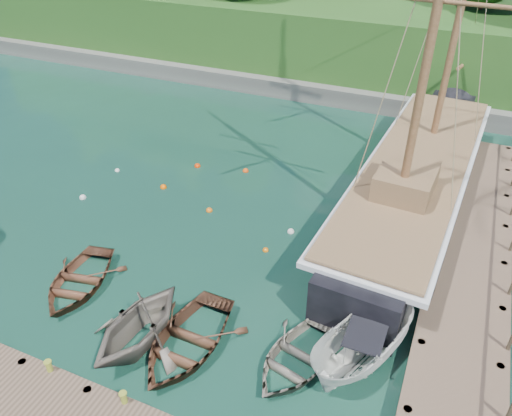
{
  "coord_description": "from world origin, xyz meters",
  "views": [
    {
      "loc": [
        9.64,
        -12.25,
        14.39
      ],
      "look_at": [
        2.23,
        4.68,
        2.0
      ],
      "focal_mm": 35.0,
      "sensor_mm": 36.0,
      "label": 1
    }
  ],
  "objects_px": {
    "rowboat_0": "(79,287)",
    "schooner": "(414,187)",
    "cabin_boat_white": "(360,363)",
    "rowboat_1": "(141,342)",
    "rowboat_2": "(187,347)",
    "rowboat_3": "(296,363)"
  },
  "relations": [
    {
      "from": "rowboat_2",
      "to": "cabin_boat_white",
      "type": "xyz_separation_m",
      "value": [
        5.97,
        1.84,
        0.0
      ]
    },
    {
      "from": "rowboat_1",
      "to": "rowboat_3",
      "type": "relative_size",
      "value": 1.04
    },
    {
      "from": "rowboat_0",
      "to": "rowboat_2",
      "type": "xyz_separation_m",
      "value": [
        5.79,
        -1.0,
        0.0
      ]
    },
    {
      "from": "rowboat_1",
      "to": "rowboat_3",
      "type": "distance_m",
      "value": 5.75
    },
    {
      "from": "rowboat_2",
      "to": "rowboat_1",
      "type": "bearing_deg",
      "value": -162.62
    },
    {
      "from": "rowboat_3",
      "to": "rowboat_0",
      "type": "bearing_deg",
      "value": -167.08
    },
    {
      "from": "cabin_boat_white",
      "to": "schooner",
      "type": "height_order",
      "value": "schooner"
    },
    {
      "from": "rowboat_0",
      "to": "schooner",
      "type": "xyz_separation_m",
      "value": [
        11.7,
        11.9,
        1.08
      ]
    },
    {
      "from": "rowboat_1",
      "to": "rowboat_0",
      "type": "bearing_deg",
      "value": 165.71
    },
    {
      "from": "rowboat_2",
      "to": "rowboat_3",
      "type": "distance_m",
      "value": 4.0
    },
    {
      "from": "rowboat_1",
      "to": "schooner",
      "type": "bearing_deg",
      "value": 66.01
    },
    {
      "from": "rowboat_2",
      "to": "cabin_boat_white",
      "type": "relative_size",
      "value": 0.93
    },
    {
      "from": "rowboat_0",
      "to": "schooner",
      "type": "bearing_deg",
      "value": 33.79
    },
    {
      "from": "schooner",
      "to": "cabin_boat_white",
      "type": "bearing_deg",
      "value": -86.06
    },
    {
      "from": "rowboat_1",
      "to": "rowboat_3",
      "type": "height_order",
      "value": "rowboat_1"
    },
    {
      "from": "rowboat_1",
      "to": "rowboat_2",
      "type": "xyz_separation_m",
      "value": [
        1.68,
        0.48,
        0.0
      ]
    },
    {
      "from": "schooner",
      "to": "rowboat_0",
      "type": "bearing_deg",
      "value": -130.92
    },
    {
      "from": "rowboat_1",
      "to": "rowboat_3",
      "type": "xyz_separation_m",
      "value": [
        5.58,
        1.4,
        0.0
      ]
    },
    {
      "from": "cabin_boat_white",
      "to": "rowboat_3",
      "type": "bearing_deg",
      "value": -135.71
    },
    {
      "from": "rowboat_1",
      "to": "rowboat_3",
      "type": "bearing_deg",
      "value": 19.68
    },
    {
      "from": "schooner",
      "to": "rowboat_1",
      "type": "bearing_deg",
      "value": -115.96
    },
    {
      "from": "rowboat_3",
      "to": "schooner",
      "type": "height_order",
      "value": "schooner"
    }
  ]
}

